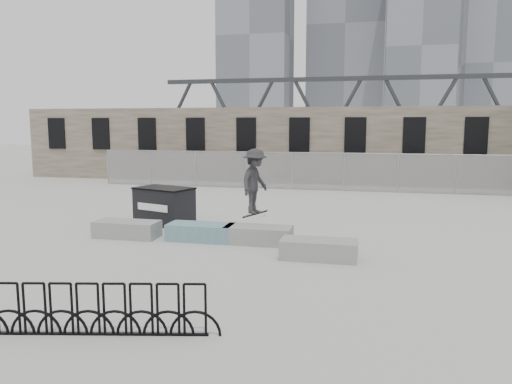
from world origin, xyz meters
The scene contains 12 objects.
ground centered at (0.00, 0.00, 0.00)m, with size 120.00×120.00×0.00m, color #ABABA6.
stone_wall centered at (0.00, 16.24, 2.26)m, with size 36.00×2.58×4.50m.
chainlink_fence centered at (0.00, 12.50, 1.04)m, with size 22.06×0.06×2.02m.
planter_far_left centered at (-3.27, -0.02, 0.28)m, with size 2.00×0.90×0.51m.
planter_center_left centered at (-0.88, 0.10, 0.28)m, with size 2.00×0.90×0.51m.
planter_center_right centered at (0.93, 0.12, 0.28)m, with size 2.00×0.90×0.51m.
planter_offset centered at (2.87, -1.20, 0.28)m, with size 2.00×0.90×0.51m.
dumpster centered at (-2.97, 2.20, 0.66)m, with size 2.27×1.78×1.31m.
bike_rack centered at (-0.41, -6.88, 0.44)m, with size 4.40×1.00×0.90m.
skyline_towers centered at (-1.01, 93.81, 20.79)m, with size 58.00×28.00×48.00m.
truss_bridge centered at (10.00, 55.00, 4.13)m, with size 70.00×3.00×9.80m.
skateboarder centered at (0.66, 0.85, 1.78)m, with size 1.06×1.45×2.16m.
Camera 1 is at (4.16, -14.05, 3.54)m, focal length 35.00 mm.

